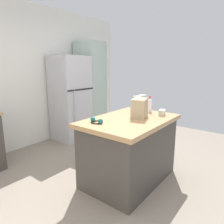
{
  "coord_description": "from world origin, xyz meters",
  "views": [
    {
      "loc": [
        -2.07,
        -1.49,
        1.57
      ],
      "look_at": [
        0.17,
        0.25,
        0.93
      ],
      "focal_mm": 32.96,
      "sensor_mm": 36.0,
      "label": 1
    }
  ],
  "objects_px": {
    "small_box": "(162,113)",
    "bottle": "(150,105)",
    "shopping_bag": "(140,108)",
    "refrigerator": "(71,98)",
    "tall_cabinet": "(91,88)",
    "kitchen_island": "(129,149)",
    "ear_defenders": "(97,121)"
  },
  "relations": [
    {
      "from": "refrigerator",
      "to": "small_box",
      "type": "relative_size",
      "value": 14.21
    },
    {
      "from": "tall_cabinet",
      "to": "bottle",
      "type": "xyz_separation_m",
      "value": [
        -0.76,
        -1.95,
        -0.06
      ]
    },
    {
      "from": "tall_cabinet",
      "to": "small_box",
      "type": "relative_size",
      "value": 16.84
    },
    {
      "from": "tall_cabinet",
      "to": "ear_defenders",
      "type": "xyz_separation_m",
      "value": [
        -1.72,
        -1.73,
        -0.15
      ]
    },
    {
      "from": "kitchen_island",
      "to": "small_box",
      "type": "height_order",
      "value": "small_box"
    },
    {
      "from": "tall_cabinet",
      "to": "ear_defenders",
      "type": "relative_size",
      "value": 10.58
    },
    {
      "from": "kitchen_island",
      "to": "ear_defenders",
      "type": "distance_m",
      "value": 0.66
    },
    {
      "from": "kitchen_island",
      "to": "refrigerator",
      "type": "bearing_deg",
      "value": 70.79
    },
    {
      "from": "small_box",
      "to": "bottle",
      "type": "relative_size",
      "value": 0.52
    },
    {
      "from": "kitchen_island",
      "to": "bottle",
      "type": "bearing_deg",
      "value": -0.77
    },
    {
      "from": "shopping_bag",
      "to": "ear_defenders",
      "type": "height_order",
      "value": "shopping_bag"
    },
    {
      "from": "kitchen_island",
      "to": "ear_defenders",
      "type": "xyz_separation_m",
      "value": [
        -0.42,
        0.21,
        0.46
      ]
    },
    {
      "from": "tall_cabinet",
      "to": "shopping_bag",
      "type": "distance_m",
      "value": 2.31
    },
    {
      "from": "kitchen_island",
      "to": "ear_defenders",
      "type": "relative_size",
      "value": 6.63
    },
    {
      "from": "refrigerator",
      "to": "shopping_bag",
      "type": "xyz_separation_m",
      "value": [
        -0.52,
        -2.0,
        0.12
      ]
    },
    {
      "from": "kitchen_island",
      "to": "shopping_bag",
      "type": "height_order",
      "value": "shopping_bag"
    },
    {
      "from": "tall_cabinet",
      "to": "bottle",
      "type": "height_order",
      "value": "tall_cabinet"
    },
    {
      "from": "refrigerator",
      "to": "bottle",
      "type": "bearing_deg",
      "value": -94.1
    },
    {
      "from": "tall_cabinet",
      "to": "small_box",
      "type": "bearing_deg",
      "value": -111.29
    },
    {
      "from": "bottle",
      "to": "ear_defenders",
      "type": "distance_m",
      "value": 0.99
    },
    {
      "from": "small_box",
      "to": "ear_defenders",
      "type": "height_order",
      "value": "small_box"
    },
    {
      "from": "tall_cabinet",
      "to": "ear_defenders",
      "type": "bearing_deg",
      "value": -134.82
    },
    {
      "from": "bottle",
      "to": "kitchen_island",
      "type": "bearing_deg",
      "value": 179.23
    },
    {
      "from": "refrigerator",
      "to": "tall_cabinet",
      "type": "height_order",
      "value": "tall_cabinet"
    },
    {
      "from": "tall_cabinet",
      "to": "bottle",
      "type": "bearing_deg",
      "value": -111.31
    },
    {
      "from": "ear_defenders",
      "to": "small_box",
      "type": "bearing_deg",
      "value": -28.49
    },
    {
      "from": "ear_defenders",
      "to": "shopping_bag",
      "type": "bearing_deg",
      "value": -24.91
    },
    {
      "from": "shopping_bag",
      "to": "refrigerator",
      "type": "bearing_deg",
      "value": 75.31
    },
    {
      "from": "kitchen_island",
      "to": "tall_cabinet",
      "type": "height_order",
      "value": "tall_cabinet"
    },
    {
      "from": "small_box",
      "to": "ear_defenders",
      "type": "distance_m",
      "value": 0.98
    },
    {
      "from": "ear_defenders",
      "to": "kitchen_island",
      "type": "bearing_deg",
      "value": -26.78
    },
    {
      "from": "refrigerator",
      "to": "tall_cabinet",
      "type": "distance_m",
      "value": 0.64
    }
  ]
}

